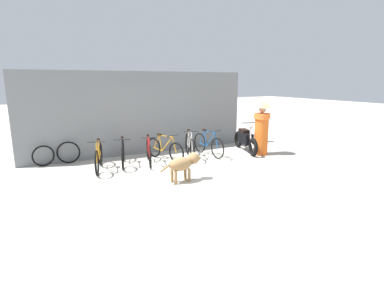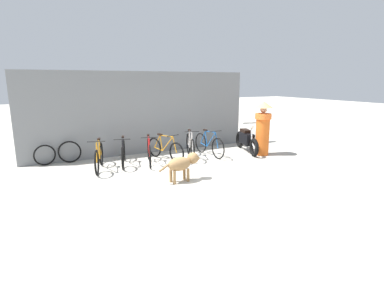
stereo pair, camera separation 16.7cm
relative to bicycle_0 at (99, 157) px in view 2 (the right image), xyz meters
name	(u,v)px [view 2 (the right image)]	position (x,y,z in m)	size (l,w,h in m)	color
ground_plane	(186,181)	(1.74, -1.96, -0.36)	(60.00, 60.00, 0.00)	#B7B2A5
shop_wall_back	(143,113)	(1.74, 1.39, 1.01)	(7.66, 0.20, 2.74)	slate
bicycle_0	(99,157)	(0.00, 0.00, 0.00)	(0.58, 1.64, 0.88)	black
bicycle_1	(123,153)	(0.74, 0.24, -0.02)	(0.58, 1.66, 0.84)	black
bicycle_2	(149,152)	(1.45, 0.00, 0.00)	(0.57, 1.64, 0.87)	black
bicycle_3	(165,149)	(2.03, 0.17, -0.02)	(0.63, 1.63, 0.84)	black
bicycle_4	(190,146)	(2.86, 0.08, 0.02)	(0.62, 1.64, 0.92)	black
bicycle_5	(209,145)	(3.53, 0.04, 0.00)	(0.46, 1.69, 0.88)	black
motorcycle	(247,140)	(4.97, -0.08, 0.06)	(0.72, 1.95, 1.08)	black
stray_dog	(183,163)	(1.67, -1.92, 0.09)	(1.14, 0.39, 0.69)	#997247
person_in_robes	(263,127)	(5.17, -0.65, 0.59)	(0.61, 0.61, 1.77)	orange
spare_tire_left	(45,155)	(-1.34, 1.15, -0.05)	(0.62, 0.16, 0.62)	black
spare_tire_right	(70,152)	(-0.66, 1.14, -0.02)	(0.67, 0.15, 0.67)	black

